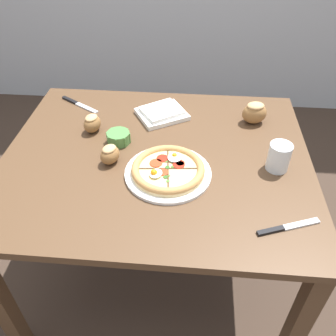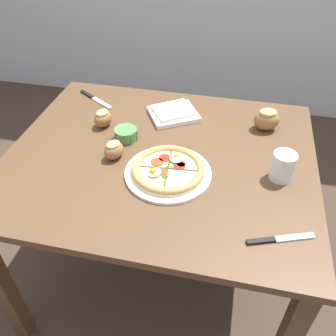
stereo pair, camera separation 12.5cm
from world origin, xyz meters
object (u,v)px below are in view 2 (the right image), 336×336
water_glass (282,168)px  bread_piece_far (103,118)px  knife_main (95,99)px  ramekin_bowl (126,134)px  knife_spare (280,239)px  bread_piece_near (267,119)px  napkin_folded (174,113)px  dining_table (160,175)px  bread_piece_mid (114,150)px  pizza (168,170)px

water_glass → bread_piece_far: bearing=166.3°
knife_main → water_glass: water_glass is taller
ramekin_bowl → knife_spare: size_ratio=0.48×
knife_main → knife_spare: bearing=-6.1°
ramekin_bowl → bread_piece_near: (0.55, 0.19, 0.02)m
napkin_folded → knife_spare: (0.45, -0.60, -0.01)m
knife_spare → bread_piece_far: bearing=127.1°
bread_piece_near → ramekin_bowl: bearing=-160.5°
dining_table → bread_piece_near: bearing=34.0°
ramekin_bowl → knife_main: ramekin_bowl is taller
bread_piece_mid → dining_table: bearing=19.4°
bread_piece_mid → bread_piece_far: size_ratio=1.01×
ramekin_bowl → bread_piece_mid: 0.13m
bread_piece_mid → napkin_folded: bearing=64.7°
dining_table → knife_spare: (0.44, -0.32, 0.11)m
ramekin_bowl → bread_piece_near: 0.58m
bread_piece_far → knife_spare: size_ratio=0.49×
napkin_folded → ramekin_bowl: bearing=-126.1°
napkin_folded → water_glass: bearing=-35.0°
knife_spare → knife_main: bearing=121.4°
dining_table → ramekin_bowl: bearing=156.3°
ramekin_bowl → pizza: bearing=-39.7°
bread_piece_far → water_glass: bearing=-13.7°
napkin_folded → knife_spare: size_ratio=1.27×
pizza → water_glass: 0.40m
bread_piece_far → water_glass: water_glass is taller
knife_spare → bread_piece_mid: bearing=136.1°
bread_piece_mid → ramekin_bowl: bearing=87.3°
napkin_folded → bread_piece_near: 0.40m
bread_piece_mid → bread_piece_far: 0.23m
bread_piece_mid → knife_main: size_ratio=0.50×
bread_piece_far → water_glass: (0.73, -0.18, 0.01)m
dining_table → water_glass: bearing=-4.9°
pizza → knife_spare: (0.39, -0.22, -0.02)m
bread_piece_near → water_glass: bearing=-79.4°
pizza → napkin_folded: (-0.06, 0.39, -0.00)m
bread_piece_near → water_glass: 0.31m
dining_table → napkin_folded: 0.30m
dining_table → knife_main: 0.53m
bread_piece_far → knife_main: bread_piece_far is taller
water_glass → dining_table: bearing=175.1°
napkin_folded → bread_piece_mid: 0.37m
bread_piece_near → knife_spare: 0.59m
bread_piece_mid → knife_spare: size_ratio=0.49×
dining_table → napkin_folded: size_ratio=4.57×
water_glass → pizza: bearing=-170.1°
bread_piece_mid → knife_main: bread_piece_mid is taller
bread_piece_near → bread_piece_far: bread_piece_near is taller
pizza → ramekin_bowl: pizza is taller
napkin_folded → dining_table: bearing=-88.9°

